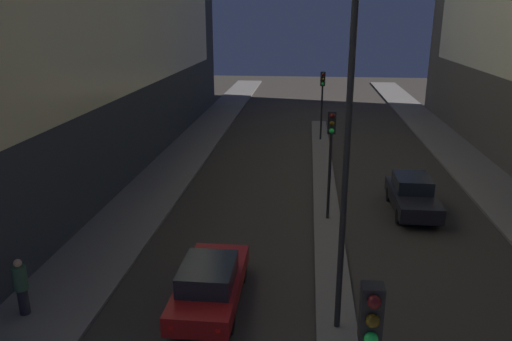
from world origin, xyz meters
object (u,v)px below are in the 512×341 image
Objects in this scene: car_right_lane at (412,195)px; pedestrian_on_left_sidewalk at (21,286)px; traffic_light_mid at (331,141)px; street_lamp at (351,68)px; traffic_light_far at (322,90)px; car_left_lane at (210,283)px.

car_right_lane is 15.51m from pedestrian_on_left_sidewalk.
traffic_light_mid is at bearing 41.54° from pedestrian_on_left_sidewalk.
street_lamp is at bearing 1.88° from pedestrian_on_left_sidewalk.
street_lamp reaches higher than traffic_light_mid.
car_right_lane is at bearing 21.53° from traffic_light_mid.
pedestrian_on_left_sidewalk reaches higher than car_right_lane.
car_right_lane is at bearing 36.56° from pedestrian_on_left_sidewalk.
traffic_light_mid is 2.65× the size of pedestrian_on_left_sidewalk.
street_lamp is at bearing -90.00° from traffic_light_mid.
traffic_light_far is 13.05m from car_right_lane.
car_right_lane reaches higher than car_left_lane.
traffic_light_mid is 4.76m from car_right_lane.
traffic_light_far is 20.84m from car_left_lane.
car_right_lane is at bearing 67.73° from street_lamp.
pedestrian_on_left_sidewalk reaches higher than car_left_lane.
traffic_light_mid reaches higher than car_left_lane.
pedestrian_on_left_sidewalk is (-8.79, -0.29, -6.06)m from street_lamp.
traffic_light_mid is 0.46× the size of street_lamp.
traffic_light_far is (0.00, 13.68, 0.00)m from traffic_light_mid.
traffic_light_far is at bearing 79.79° from car_left_lane.
car_left_lane is 5.26m from pedestrian_on_left_sidewalk.
traffic_light_far reaches higher than pedestrian_on_left_sidewalk.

